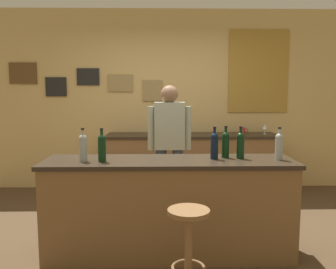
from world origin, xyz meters
The scene contains 15 objects.
ground_plane centered at (0.00, 0.00, 0.00)m, with size 10.00×10.00×0.00m, color #4C3823.
back_wall centered at (0.02, 2.03, 1.41)m, with size 6.00×0.09×2.80m.
bar_counter centered at (0.00, -0.40, 0.46)m, with size 2.34×0.60×0.92m.
side_counter centered at (0.40, 1.65, 0.45)m, with size 2.56×0.56×0.90m.
bartender centered at (0.03, 0.58, 0.94)m, with size 0.52×0.21×1.62m.
bar_stool centered at (0.13, -1.11, 0.46)m, with size 0.32×0.32×0.68m.
wine_bottle_a centered at (-0.78, -0.46, 1.06)m, with size 0.07×0.07×0.31m.
wine_bottle_b centered at (-0.61, -0.47, 1.06)m, with size 0.07×0.07×0.31m.
wine_bottle_c centered at (0.43, -0.37, 1.06)m, with size 0.07×0.07×0.31m.
wine_bottle_d centered at (0.54, -0.30, 1.06)m, with size 0.07×0.07×0.31m.
wine_bottle_e centered at (0.68, -0.35, 1.06)m, with size 0.07×0.07×0.31m.
wine_bottle_f centered at (1.02, -0.42, 1.06)m, with size 0.07×0.07×0.31m.
wine_glass_a centered at (0.06, 1.69, 1.01)m, with size 0.07×0.07×0.16m.
wine_glass_b centered at (1.49, 1.65, 1.01)m, with size 0.07×0.07×0.16m.
coffee_mug centered at (1.18, 1.72, 0.95)m, with size 0.12×0.08×0.09m.
Camera 1 is at (-0.08, -3.71, 1.58)m, focal length 38.64 mm.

